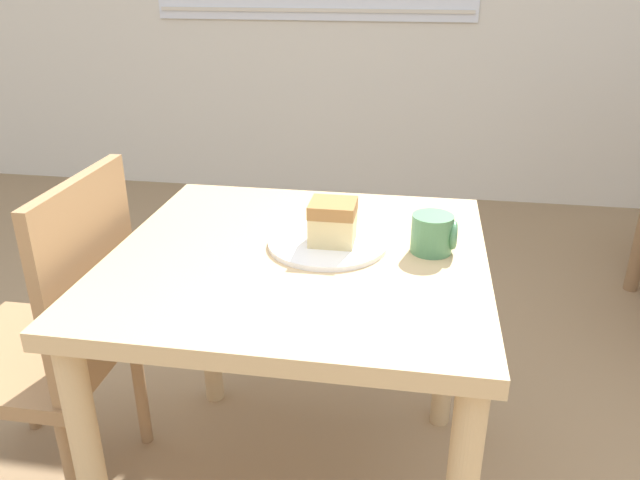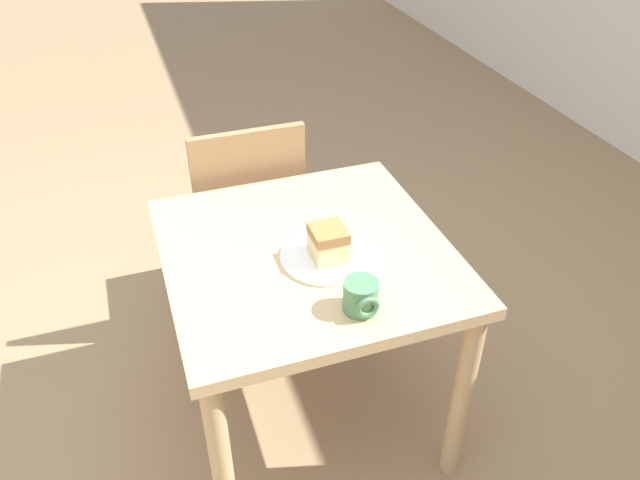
{
  "view_description": "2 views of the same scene",
  "coord_description": "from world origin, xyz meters",
  "px_view_note": "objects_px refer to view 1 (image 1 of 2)",
  "views": [
    {
      "loc": [
        0.26,
        -0.75,
        1.34
      ],
      "look_at": [
        0.04,
        0.54,
        0.76
      ],
      "focal_mm": 35.0,
      "sensor_mm": 36.0,
      "label": 1
    },
    {
      "loc": [
        1.42,
        0.07,
        1.84
      ],
      "look_at": [
        0.04,
        0.54,
        0.79
      ],
      "focal_mm": 35.0,
      "sensor_mm": 36.0,
      "label": 2
    }
  ],
  "objects_px": {
    "plate": "(328,243)",
    "cake_slice": "(333,222)",
    "dining_table_near": "(300,297)",
    "chair_near_window": "(54,336)",
    "coffee_mug": "(434,234)"
  },
  "relations": [
    {
      "from": "cake_slice",
      "to": "coffee_mug",
      "type": "distance_m",
      "value": 0.23
    },
    {
      "from": "chair_near_window",
      "to": "coffee_mug",
      "type": "xyz_separation_m",
      "value": [
        0.92,
        0.11,
        0.3
      ]
    },
    {
      "from": "dining_table_near",
      "to": "chair_near_window",
      "type": "relative_size",
      "value": 0.94
    },
    {
      "from": "cake_slice",
      "to": "dining_table_near",
      "type": "bearing_deg",
      "value": -148.56
    },
    {
      "from": "dining_table_near",
      "to": "chair_near_window",
      "type": "distance_m",
      "value": 0.64
    },
    {
      "from": "dining_table_near",
      "to": "plate",
      "type": "bearing_deg",
      "value": 37.34
    },
    {
      "from": "plate",
      "to": "chair_near_window",
      "type": "bearing_deg",
      "value": -171.82
    },
    {
      "from": "dining_table_near",
      "to": "plate",
      "type": "relative_size",
      "value": 3.05
    },
    {
      "from": "dining_table_near",
      "to": "plate",
      "type": "xyz_separation_m",
      "value": [
        0.06,
        0.04,
        0.12
      ]
    },
    {
      "from": "cake_slice",
      "to": "plate",
      "type": "bearing_deg",
      "value": 173.47
    },
    {
      "from": "dining_table_near",
      "to": "cake_slice",
      "type": "relative_size",
      "value": 8.14
    },
    {
      "from": "dining_table_near",
      "to": "chair_near_window",
      "type": "xyz_separation_m",
      "value": [
        -0.62,
        -0.05,
        -0.14
      ]
    },
    {
      "from": "plate",
      "to": "cake_slice",
      "type": "xyz_separation_m",
      "value": [
        0.01,
        -0.0,
        0.06
      ]
    },
    {
      "from": "coffee_mug",
      "to": "plate",
      "type": "bearing_deg",
      "value": -178.25
    },
    {
      "from": "plate",
      "to": "coffee_mug",
      "type": "distance_m",
      "value": 0.24
    }
  ]
}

